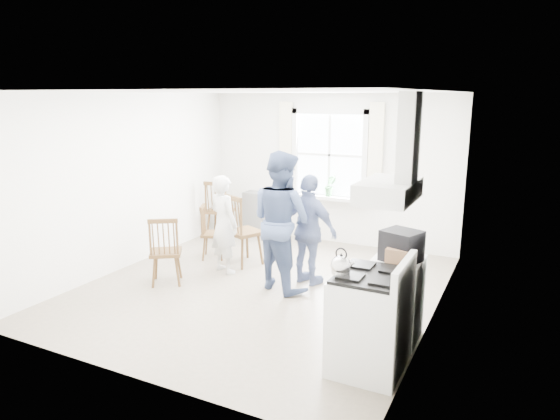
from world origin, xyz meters
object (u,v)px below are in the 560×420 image
at_px(stereo_stack, 401,246).
at_px(windsor_chair_a, 217,203).
at_px(low_cabinet, 396,299).
at_px(person_left, 224,224).
at_px(person_mid, 281,221).
at_px(windsor_chair_c, 164,244).
at_px(windsor_chair_b, 238,223).
at_px(gas_stove, 371,321).
at_px(person_right, 309,230).

relative_size(stereo_stack, windsor_chair_a, 0.42).
relative_size(low_cabinet, person_left, 0.62).
height_order(low_cabinet, person_mid, person_mid).
height_order(windsor_chair_a, person_left, person_left).
height_order(stereo_stack, windsor_chair_c, stereo_stack).
bearing_deg(windsor_chair_c, windsor_chair_a, 106.43).
height_order(windsor_chair_c, person_left, person_left).
distance_m(person_left, person_mid, 1.06).
relative_size(stereo_stack, windsor_chair_b, 0.40).
bearing_deg(gas_stove, stereo_stack, 80.36).
bearing_deg(stereo_stack, gas_stove, -99.64).
bearing_deg(gas_stove, person_left, 148.54).
bearing_deg(person_right, gas_stove, 144.13).
bearing_deg(windsor_chair_b, person_left, -95.16).
bearing_deg(windsor_chair_a, windsor_chair_b, -45.22).
bearing_deg(person_right, low_cabinet, 159.65).
height_order(low_cabinet, person_left, person_left).
height_order(stereo_stack, windsor_chair_b, stereo_stack).
bearing_deg(windsor_chair_a, gas_stove, -39.49).
xyz_separation_m(stereo_stack, windsor_chair_b, (-2.78, 1.35, -0.38)).
xyz_separation_m(gas_stove, person_right, (-1.40, 1.78, 0.28)).
xyz_separation_m(gas_stove, windsor_chair_c, (-3.11, 0.81, 0.11)).
distance_m(windsor_chair_c, person_left, 0.94).
height_order(windsor_chair_a, person_right, person_right).
relative_size(low_cabinet, person_mid, 0.48).
height_order(low_cabinet, stereo_stack, stereo_stack).
relative_size(low_cabinet, windsor_chair_c, 0.93).
distance_m(windsor_chair_a, windsor_chair_c, 2.41).
bearing_deg(windsor_chair_c, windsor_chair_b, 69.37).
xyz_separation_m(low_cabinet, person_mid, (-1.74, 0.77, 0.48)).
bearing_deg(windsor_chair_c, person_left, 63.75).
xyz_separation_m(windsor_chair_a, windsor_chair_b, (1.12, -1.13, 0.03)).
bearing_deg(gas_stove, person_right, 128.17).
bearing_deg(person_right, windsor_chair_a, -13.37).
height_order(stereo_stack, person_left, person_left).
bearing_deg(windsor_chair_a, person_mid, -37.86).
distance_m(stereo_stack, windsor_chair_a, 4.64).
distance_m(person_left, person_right, 1.31).
bearing_deg(person_mid, person_left, 12.13).
xyz_separation_m(windsor_chair_a, windsor_chair_c, (0.68, -2.31, -0.06)).
bearing_deg(person_left, person_right, -154.54).
height_order(stereo_stack, person_mid, person_mid).
relative_size(windsor_chair_b, windsor_chair_c, 1.14).
height_order(gas_stove, windsor_chair_b, gas_stove).
relative_size(gas_stove, person_left, 0.77).
xyz_separation_m(windsor_chair_b, person_left, (-0.03, -0.34, 0.05)).
xyz_separation_m(windsor_chair_b, windsor_chair_c, (-0.44, -1.18, -0.08)).
bearing_deg(low_cabinet, stereo_stack, -55.52).
relative_size(low_cabinet, stereo_stack, 2.03).
bearing_deg(windsor_chair_a, person_right, -29.33).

